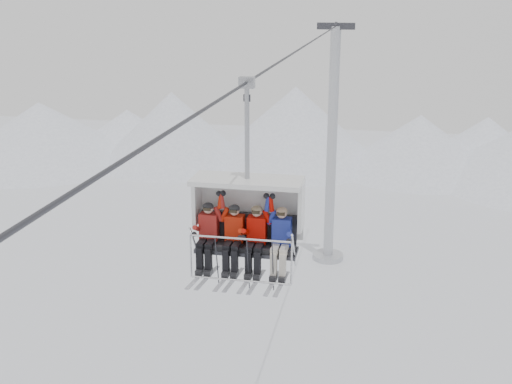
% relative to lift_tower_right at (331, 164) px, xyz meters
% --- Properties ---
extents(ridgeline, '(72.00, 21.00, 7.00)m').
position_rel_lift_tower_right_xyz_m(ridgeline, '(-1.58, 20.05, -2.94)').
color(ridgeline, white).
rests_on(ridgeline, ground).
extents(lift_tower_right, '(2.00, 1.80, 13.48)m').
position_rel_lift_tower_right_xyz_m(lift_tower_right, '(0.00, 0.00, 0.00)').
color(lift_tower_right, '#B1B3B9').
rests_on(lift_tower_right, ground).
extents(haul_cable, '(0.06, 50.00, 0.06)m').
position_rel_lift_tower_right_xyz_m(haul_cable, '(0.00, -22.00, 7.52)').
color(haul_cable, '#323237').
rests_on(haul_cable, lift_tower_left).
extents(chairlift_carrier, '(2.24, 1.17, 3.98)m').
position_rel_lift_tower_right_xyz_m(chairlift_carrier, '(0.00, -22.80, 4.87)').
color(chairlift_carrier, black).
rests_on(chairlift_carrier, haul_cable).
extents(skier_far_left, '(0.38, 1.69, 1.54)m').
position_rel_lift_tower_right_xyz_m(skier_far_left, '(-0.80, -23.11, 4.41)').
color(skier_far_left, '#A2201B').
rests_on(skier_far_left, chairlift_carrier).
extents(skier_center_left, '(0.38, 1.69, 1.53)m').
position_rel_lift_tower_right_xyz_m(skier_center_left, '(-0.25, -23.11, 4.40)').
color(skier_center_left, red).
rests_on(skier_center_left, chairlift_carrier).
extents(skier_center_right, '(0.38, 1.69, 1.54)m').
position_rel_lift_tower_right_xyz_m(skier_center_right, '(0.22, -23.11, 4.41)').
color(skier_center_right, '#C50C02').
rests_on(skier_center_right, chairlift_carrier).
extents(skier_far_right, '(0.38, 1.69, 1.54)m').
position_rel_lift_tower_right_xyz_m(skier_far_right, '(0.73, -23.11, 4.41)').
color(skier_far_right, '#223199').
rests_on(skier_far_right, chairlift_carrier).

